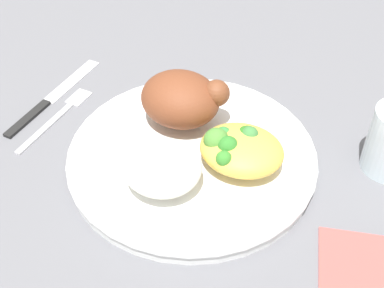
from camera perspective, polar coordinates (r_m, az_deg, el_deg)
name	(u,v)px	position (r m, az deg, el deg)	size (l,w,h in m)	color
ground_plane	(192,163)	(0.62, 0.00, -2.06)	(2.00, 2.00, 0.00)	slate
plate	(192,156)	(0.61, 0.00, -1.35)	(0.29, 0.29, 0.02)	white
roasted_chicken	(182,99)	(0.63, -1.06, 5.01)	(0.11, 0.09, 0.06)	brown
rice_pile	(162,167)	(0.56, -3.28, -2.56)	(0.09, 0.08, 0.04)	white
mac_cheese_with_broccoli	(239,148)	(0.58, 5.20, -0.43)	(0.10, 0.08, 0.04)	gold
fork	(58,115)	(0.70, -14.50, 3.07)	(0.02, 0.14, 0.01)	silver
knife	(46,101)	(0.73, -15.71, 4.53)	(0.03, 0.19, 0.01)	black
napkin	(357,274)	(0.54, 17.65, -13.42)	(0.07, 0.10, 0.00)	#DB4C47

